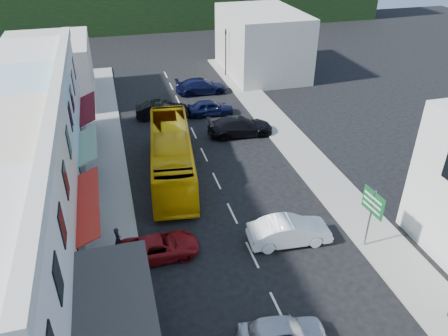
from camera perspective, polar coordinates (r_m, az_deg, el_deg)
The scene contains 17 objects.
ground at distance 24.89m, azimuth 3.69°, elevation -11.22°, with size 120.00×120.00×0.00m, color black.
sidewalk_left at distance 32.04m, azimuth -14.99°, elevation -1.54°, with size 3.00×52.00×0.15m, color gray.
sidewalk_right at distance 34.89m, azimuth 10.22°, elevation 1.88°, with size 3.00×52.00×0.15m, color gray.
shopfront_row at distance 26.44m, azimuth -26.50°, elevation -1.33°, with size 8.25×30.00×8.00m.
distant_block_left at distance 46.80m, azimuth -21.88°, elevation 11.61°, with size 8.00×10.00×6.00m, color #B7B2A8.
distant_block_right at distance 52.18m, azimuth 4.95°, elevation 16.02°, with size 8.00×12.00×7.00m, color #B7B2A8.
bus at distance 31.19m, azimuth -6.86°, elevation 1.58°, with size 2.50×11.60×3.10m, color #EDB209.
car_silver at distance 20.53m, azimuth 7.59°, elevation -20.46°, with size 1.80×4.40×1.40m, color #BBBBC0.
car_white at distance 25.50m, azimuth 8.52°, elevation -8.31°, with size 1.80×4.40×1.40m, color white.
car_red at distance 24.58m, azimuth -8.52°, elevation -10.05°, with size 1.90×4.60×1.40m, color maroon.
car_black_near at distance 37.18m, azimuth 2.13°, elevation 5.33°, with size 1.84×4.50×1.40m, color black.
car_navy_mid at distance 41.01m, azimuth -1.80°, elevation 7.85°, with size 1.80×4.40×1.40m, color black.
car_black_far at distance 40.78m, azimuth -8.06°, elevation 7.42°, with size 1.80×4.40×1.40m, color black.
car_navy_far at distance 46.31m, azimuth -2.96°, elevation 10.55°, with size 1.84×4.50×1.40m, color black.
pedestrian_left at distance 25.06m, azimuth -13.72°, elevation -8.89°, with size 0.60×0.40×1.70m, color black.
direction_sign at distance 25.45m, azimuth 18.48°, elevation -6.43°, with size 0.35×1.73×3.82m, color #0F5524, non-canonical shape.
traffic_signal at distance 50.69m, azimuth 0.22°, elevation 14.76°, with size 0.62×1.12×5.40m, color black, non-canonical shape.
Camera 1 is at (-6.36, -17.43, 16.60)m, focal length 35.00 mm.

